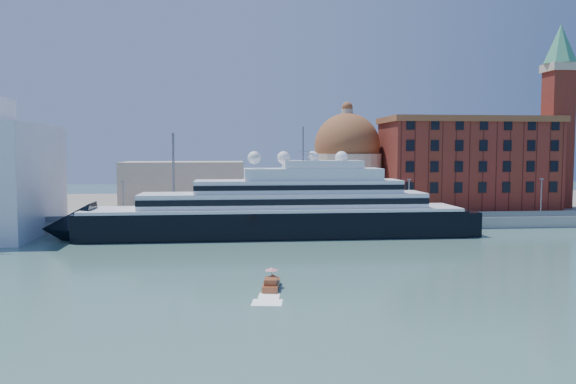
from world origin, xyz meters
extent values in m
plane|color=#365D59|center=(0.00, 0.00, 0.00)|extent=(400.00, 400.00, 0.00)
cube|color=gray|center=(0.00, 34.00, 1.25)|extent=(180.00, 10.00, 2.50)
cube|color=slate|center=(0.00, 75.00, 1.00)|extent=(260.00, 72.00, 2.00)
cube|color=slate|center=(0.00, 29.50, 3.10)|extent=(180.00, 0.10, 1.20)
cube|color=black|center=(0.28, 23.00, 2.10)|extent=(74.52, 11.46, 6.21)
cone|color=black|center=(-38.89, 23.00, 2.10)|extent=(9.55, 11.46, 11.46)
cube|color=black|center=(37.54, 23.00, 1.91)|extent=(5.73, 10.51, 5.73)
cube|color=white|center=(0.28, 23.00, 5.45)|extent=(72.61, 11.66, 0.57)
cube|color=white|center=(2.19, 23.00, 7.16)|extent=(55.41, 9.55, 2.87)
cube|color=black|center=(2.19, 18.22, 7.16)|extent=(55.41, 0.15, 1.15)
cube|color=white|center=(5.05, 23.00, 9.84)|extent=(40.12, 8.60, 2.48)
cube|color=white|center=(7.92, 23.00, 12.23)|extent=(26.75, 7.64, 2.29)
cube|color=white|center=(9.83, 23.00, 14.14)|extent=(15.29, 6.69, 1.53)
cylinder|color=slate|center=(6.01, 23.00, 18.15)|extent=(0.29, 0.29, 6.69)
sphere|color=white|center=(-3.54, 23.00, 15.48)|extent=(2.48, 2.48, 2.48)
sphere|color=white|center=(2.19, 23.00, 15.48)|extent=(2.48, 2.48, 2.48)
sphere|color=white|center=(7.92, 23.00, 15.48)|extent=(2.48, 2.48, 2.48)
sphere|color=white|center=(13.65, 23.00, 15.48)|extent=(2.48, 2.48, 2.48)
cube|color=maroon|center=(-3.17, -18.37, 0.33)|extent=(2.64, 5.79, 0.93)
cube|color=maroon|center=(-3.31, -19.29, 1.12)|extent=(1.81, 2.51, 0.74)
cylinder|color=slate|center=(-3.11, -17.91, 1.49)|extent=(0.06, 0.06, 1.49)
cone|color=red|center=(-3.11, -17.91, 2.32)|extent=(1.67, 1.67, 0.37)
cube|color=maroon|center=(52.00, 52.00, 13.00)|extent=(42.00, 18.00, 22.00)
cube|color=brown|center=(52.00, 52.00, 24.50)|extent=(43.00, 19.00, 1.50)
cube|color=maroon|center=(76.00, 52.00, 19.50)|extent=(6.00, 6.00, 35.00)
cube|color=beige|center=(76.00, 52.00, 38.00)|extent=(7.00, 7.00, 2.00)
cone|color=#3E8967|center=(76.00, 52.00, 44.00)|extent=(8.40, 8.40, 10.00)
cylinder|color=beige|center=(22.00, 58.00, 9.00)|extent=(18.00, 18.00, 14.00)
sphere|color=brown|center=(22.00, 58.00, 18.00)|extent=(17.00, 17.00, 17.00)
cylinder|color=beige|center=(22.00, 58.00, 26.00)|extent=(3.00, 3.00, 3.00)
cube|color=beige|center=(8.00, 56.00, 7.00)|extent=(18.00, 14.00, 10.00)
cube|color=beige|center=(-20.00, 58.00, 8.00)|extent=(30.00, 16.00, 12.00)
cylinder|color=slate|center=(-30.00, 31.00, 6.50)|extent=(0.24, 0.24, 8.00)
cube|color=slate|center=(-30.00, 31.00, 10.60)|extent=(0.80, 0.30, 0.25)
cylinder|color=slate|center=(0.00, 31.00, 6.50)|extent=(0.24, 0.24, 8.00)
cube|color=slate|center=(0.00, 31.00, 10.60)|extent=(0.80, 0.30, 0.25)
cylinder|color=slate|center=(30.00, 31.00, 6.50)|extent=(0.24, 0.24, 8.00)
cube|color=slate|center=(30.00, 31.00, 10.60)|extent=(0.80, 0.30, 0.25)
cylinder|color=slate|center=(60.00, 31.00, 6.50)|extent=(0.24, 0.24, 8.00)
cube|color=slate|center=(60.00, 31.00, 10.60)|extent=(0.80, 0.30, 0.25)
cylinder|color=slate|center=(-20.00, 33.00, 11.50)|extent=(0.50, 0.50, 18.00)
camera|label=1|loc=(-7.94, -85.90, 16.92)|focal=35.00mm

